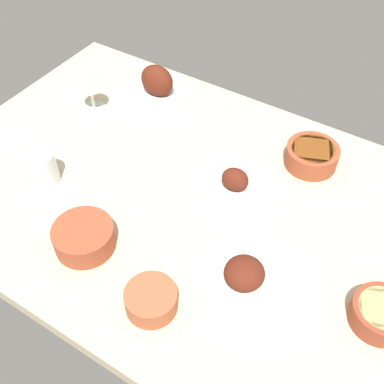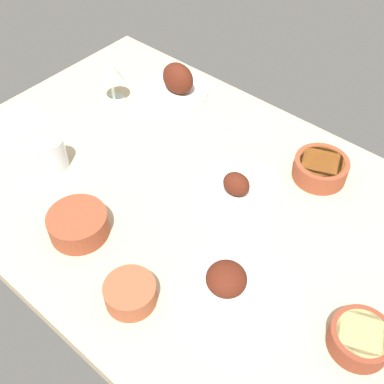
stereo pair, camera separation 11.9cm
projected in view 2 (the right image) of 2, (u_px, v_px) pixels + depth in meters
The scene contains 12 objects.
dining_table at pixel (192, 203), 121.87cm from camera, with size 140.00×90.00×4.00cm, color #C6B28E.
plate_near_viewer at pixel (235, 287), 100.58cm from camera, with size 25.46×25.46×7.45cm.
plate_far_side at pixel (238, 189), 120.12cm from camera, with size 22.40×22.40×7.24cm.
plate_center_main at pixel (175, 86), 147.24cm from camera, with size 22.49×22.49×11.00cm.
bowl_potatoes at pixel (78, 224), 110.56cm from camera, with size 14.07×14.07×5.87cm.
bowl_pasta at pixel (360, 338), 91.91cm from camera, with size 12.28×12.28×5.05cm.
bowl_soup at pixel (321, 168), 123.15cm from camera, with size 14.03×14.03×5.69cm.
bowl_sauce at pixel (130, 293), 98.67cm from camera, with size 11.05×11.05×5.09cm.
wine_glass at pixel (110, 73), 140.53cm from camera, with size 7.60×7.60×14.00cm.
water_tumbler at pixel (53, 153), 124.88cm from camera, with size 7.10×7.10×9.01cm, color silver.
folded_napkin at pixel (19, 125), 138.94cm from camera, with size 14.82×13.61×1.20cm, color white.
fork_loose at pixel (240, 122), 140.05cm from camera, with size 18.56×0.90×0.80cm, color silver.
Camera 2 is at (-52.31, 61.05, 93.63)cm, focal length 44.48 mm.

